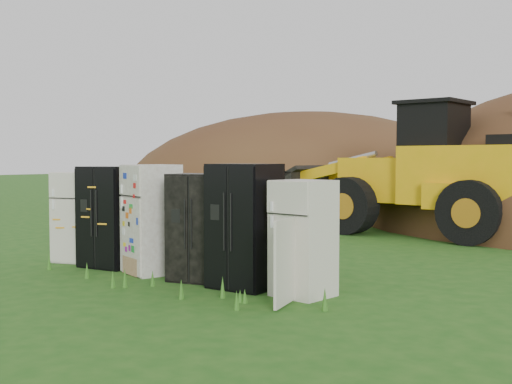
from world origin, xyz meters
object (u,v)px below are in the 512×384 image
Objects in this scene: wheel_loader at (402,168)px; fridge_sticker at (152,219)px; fridge_leftmost at (78,217)px; fridge_black_side at (110,217)px; fridge_black_right at (245,226)px; fridge_open_door at (303,238)px; fridge_dark_mid at (200,227)px.

fridge_sticker is at bearing -93.47° from wheel_loader.
fridge_leftmost is 0.92× the size of fridge_sticker.
fridge_black_side is 1.03m from fridge_sticker.
wheel_loader is at bearing 51.00° from fridge_leftmost.
fridge_black_right is 0.27× the size of wheel_loader.
wheel_loader is (1.88, 7.68, 0.75)m from fridge_black_side.
fridge_black_right is 1.14× the size of fridge_open_door.
fridge_open_door is at bearing -7.37° from fridge_black_side.
fridge_sticker is at bearing -19.90° from fridge_leftmost.
fridge_leftmost is 3.88m from fridge_black_right.
fridge_dark_mid is 1.87m from fridge_open_door.
wheel_loader is (0.85, 7.68, 0.74)m from fridge_sticker.
wheel_loader is at bearing 76.24° from fridge_dark_mid.
fridge_black_side is 1.06× the size of fridge_dark_mid.
fridge_dark_mid is at bearing -173.70° from fridge_open_door.
fridge_black_side is 0.26× the size of wheel_loader.
fridge_black_right is (3.88, -0.04, 0.08)m from fridge_leftmost.
fridge_black_side is at bearing 165.18° from fridge_dark_mid.
fridge_sticker is (1.95, -0.03, 0.07)m from fridge_leftmost.
fridge_black_side reaches higher than fridge_open_door.
fridge_sticker is at bearing 165.46° from fridge_dark_mid.
fridge_sticker reaches higher than fridge_open_door.
fridge_black_side is at bearing 177.36° from fridge_black_right.
fridge_open_door is 7.97m from wheel_loader.
fridge_black_right reaches higher than fridge_sticker.
fridge_open_door is at bearing -18.92° from fridge_leftmost.
fridge_leftmost is 0.92m from fridge_black_side.
fridge_leftmost reaches higher than fridge_open_door.
fridge_dark_mid is (1.03, 0.01, -0.07)m from fridge_sticker.
fridge_sticker is (1.03, 0.00, 0.02)m from fridge_black_side.
fridge_leftmost is 0.99× the size of fridge_dark_mid.
fridge_leftmost is at bearing -163.35° from fridge_sticker.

